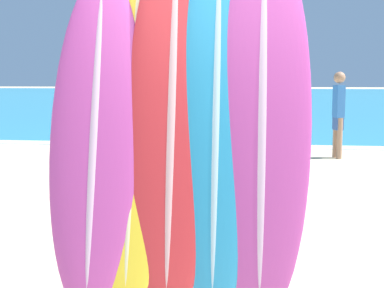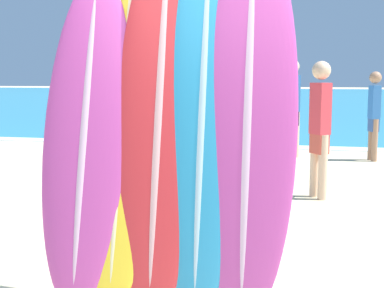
% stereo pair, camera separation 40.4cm
% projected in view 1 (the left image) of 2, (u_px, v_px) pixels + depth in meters
% --- Properties ---
extents(ocean_water, '(120.00, 60.00, 0.01)m').
position_uv_depth(ocean_water, '(260.00, 97.00, 39.99)').
color(ocean_water, teal).
rests_on(ocean_water, ground_plane).
extents(surfboard_rack, '(1.37, 0.04, 0.91)m').
position_uv_depth(surfboard_rack, '(175.00, 231.00, 3.32)').
color(surfboard_rack, '#28282D').
rests_on(surfboard_rack, ground_plane).
extents(surfboard_slot_0, '(0.59, 0.59, 2.13)m').
position_uv_depth(surfboard_slot_0, '(96.00, 137.00, 3.31)').
color(surfboard_slot_0, '#B23D8E').
rests_on(surfboard_slot_0, ground_plane).
extents(surfboard_slot_1, '(0.50, 0.68, 2.48)m').
position_uv_depth(surfboard_slot_1, '(134.00, 109.00, 3.32)').
color(surfboard_slot_1, yellow).
rests_on(surfboard_slot_1, ground_plane).
extents(surfboard_slot_2, '(0.58, 0.59, 2.41)m').
position_uv_depth(surfboard_slot_2, '(172.00, 115.00, 3.26)').
color(surfboard_slot_2, red).
rests_on(surfboard_slot_2, ground_plane).
extents(surfboard_slot_3, '(0.50, 0.55, 2.36)m').
position_uv_depth(surfboard_slot_3, '(217.00, 120.00, 3.22)').
color(surfboard_slot_3, teal).
rests_on(surfboard_slot_3, ground_plane).
extents(surfboard_slot_4, '(0.58, 0.50, 2.32)m').
position_uv_depth(surfboard_slot_4, '(262.00, 124.00, 3.17)').
color(surfboard_slot_4, '#B23D8E').
rests_on(surfboard_slot_4, ground_plane).
extents(person_near_water, '(0.27, 0.30, 1.77)m').
position_uv_depth(person_near_water, '(195.00, 121.00, 5.73)').
color(person_near_water, '#846047').
rests_on(person_near_water, ground_plane).
extents(person_mid_beach, '(0.26, 0.28, 1.62)m').
position_uv_depth(person_mid_beach, '(298.00, 123.00, 6.42)').
color(person_mid_beach, beige).
rests_on(person_mid_beach, ground_plane).
extents(person_far_left, '(0.21, 0.25, 1.54)m').
position_uv_depth(person_far_left, '(338.00, 111.00, 9.46)').
color(person_far_left, '#A87A5B').
rests_on(person_far_left, ground_plane).
extents(person_far_right, '(0.29, 0.24, 1.75)m').
position_uv_depth(person_far_right, '(259.00, 104.00, 9.67)').
color(person_far_right, beige).
rests_on(person_far_right, ground_plane).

